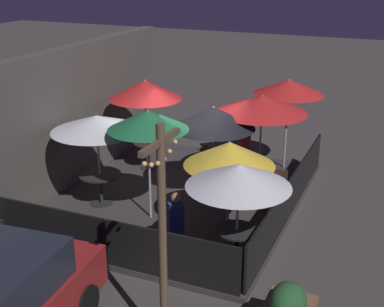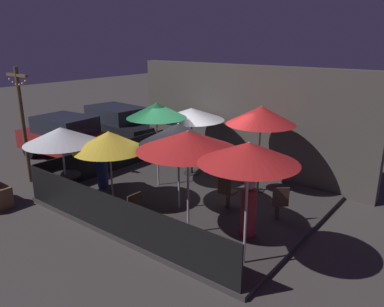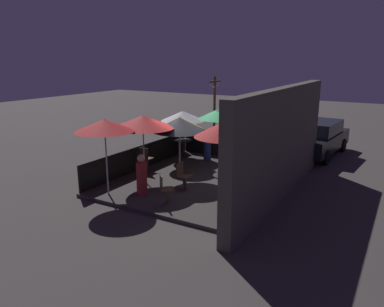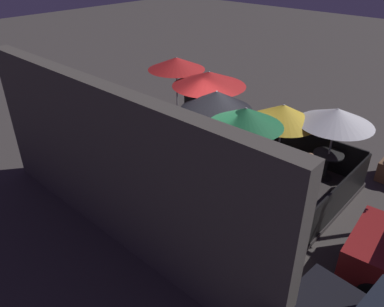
{
  "view_description": "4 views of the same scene",
  "coord_description": "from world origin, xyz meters",
  "px_view_note": "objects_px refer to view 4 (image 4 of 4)",
  "views": [
    {
      "loc": [
        -10.87,
        -4.96,
        5.65
      ],
      "look_at": [
        0.68,
        -0.01,
        0.99
      ],
      "focal_mm": 50.0,
      "sensor_mm": 36.0,
      "label": 1
    },
    {
      "loc": [
        6.04,
        -7.57,
        4.36
      ],
      "look_at": [
        -0.11,
        0.28,
        1.3
      ],
      "focal_mm": 35.0,
      "sensor_mm": 36.0,
      "label": 2
    },
    {
      "loc": [
        11.47,
        6.37,
        4.46
      ],
      "look_at": [
        -0.29,
        -0.52,
        0.96
      ],
      "focal_mm": 35.0,
      "sensor_mm": 36.0,
      "label": 3
    },
    {
      "loc": [
        -5.63,
        6.68,
        5.82
      ],
      "look_at": [
        0.15,
        0.36,
        0.99
      ],
      "focal_mm": 35.0,
      "sensor_mm": 36.0,
      "label": 4
    }
  ],
  "objects_px": {
    "patio_chair_2": "(249,131)",
    "patron_1": "(166,123)",
    "dining_table_2": "(328,159)",
    "patio_umbrella_5": "(209,79)",
    "patio_chair_1": "(137,136)",
    "patron_0": "(306,178)",
    "patio_umbrella_6": "(246,117)",
    "patio_umbrella_7": "(217,100)",
    "patio_umbrella_1": "(123,107)",
    "patio_chair_0": "(172,148)",
    "patio_umbrella_0": "(199,148)",
    "dining_table_0": "(198,201)",
    "patio_umbrella_4": "(283,114)",
    "patio_umbrella_2": "(336,116)",
    "patio_umbrella_3": "(176,63)",
    "dining_table_1": "(129,165)"
  },
  "relations": [
    {
      "from": "patio_umbrella_0",
      "to": "patio_chair_0",
      "type": "xyz_separation_m",
      "value": [
        2.37,
        -1.54,
        -1.49
      ]
    },
    {
      "from": "dining_table_2",
      "to": "patron_1",
      "type": "height_order",
      "value": "patron_1"
    },
    {
      "from": "patio_umbrella_1",
      "to": "patio_chair_0",
      "type": "distance_m",
      "value": 2.35
    },
    {
      "from": "patio_umbrella_3",
      "to": "patio_chair_0",
      "type": "bearing_deg",
      "value": 130.95
    },
    {
      "from": "patio_umbrella_2",
      "to": "patio_umbrella_6",
      "type": "xyz_separation_m",
      "value": [
        1.14,
        2.41,
        0.43
      ]
    },
    {
      "from": "dining_table_1",
      "to": "patio_chair_1",
      "type": "relative_size",
      "value": 0.84
    },
    {
      "from": "patio_umbrella_5",
      "to": "patron_0",
      "type": "bearing_deg",
      "value": 171.14
    },
    {
      "from": "patio_chair_2",
      "to": "patron_1",
      "type": "xyz_separation_m",
      "value": [
        2.18,
        1.49,
        0.1
      ]
    },
    {
      "from": "patio_umbrella_7",
      "to": "patron_1",
      "type": "xyz_separation_m",
      "value": [
        2.12,
        -0.11,
        -1.38
      ]
    },
    {
      "from": "patio_umbrella_1",
      "to": "dining_table_2",
      "type": "relative_size",
      "value": 3.1
    },
    {
      "from": "patio_umbrella_0",
      "to": "patio_umbrella_2",
      "type": "bearing_deg",
      "value": -109.03
    },
    {
      "from": "patio_umbrella_0",
      "to": "patio_umbrella_1",
      "type": "distance_m",
      "value": 2.43
    },
    {
      "from": "patio_umbrella_7",
      "to": "patio_chair_0",
      "type": "relative_size",
      "value": 2.49
    },
    {
      "from": "dining_table_2",
      "to": "patron_0",
      "type": "xyz_separation_m",
      "value": [
        -0.01,
        1.23,
        -0.01
      ]
    },
    {
      "from": "patron_1",
      "to": "patio_umbrella_3",
      "type": "bearing_deg",
      "value": -2.32
    },
    {
      "from": "patio_umbrella_5",
      "to": "patio_umbrella_7",
      "type": "relative_size",
      "value": 1.06
    },
    {
      "from": "patio_umbrella_3",
      "to": "patio_umbrella_7",
      "type": "xyz_separation_m",
      "value": [
        -2.61,
        1.13,
        -0.26
      ]
    },
    {
      "from": "patio_umbrella_0",
      "to": "patio_umbrella_4",
      "type": "relative_size",
      "value": 1.08
    },
    {
      "from": "patio_umbrella_6",
      "to": "patio_umbrella_1",
      "type": "bearing_deg",
      "value": 29.04
    },
    {
      "from": "patio_umbrella_7",
      "to": "patio_chair_2",
      "type": "height_order",
      "value": "patio_umbrella_7"
    },
    {
      "from": "patio_umbrella_7",
      "to": "patio_chair_1",
      "type": "xyz_separation_m",
      "value": [
        2.34,
        0.95,
        -1.52
      ]
    },
    {
      "from": "patio_umbrella_7",
      "to": "patio_umbrella_3",
      "type": "bearing_deg",
      "value": -23.34
    },
    {
      "from": "patio_umbrella_1",
      "to": "patio_umbrella_7",
      "type": "xyz_separation_m",
      "value": [
        -1.03,
        -2.32,
        -0.22
      ]
    },
    {
      "from": "patio_umbrella_1",
      "to": "patio_chair_0",
      "type": "xyz_separation_m",
      "value": [
        -0.04,
        -1.58,
        -1.74
      ]
    },
    {
      "from": "patio_umbrella_1",
      "to": "patio_chair_0",
      "type": "height_order",
      "value": "patio_umbrella_1"
    },
    {
      "from": "patio_umbrella_5",
      "to": "dining_table_0",
      "type": "relative_size",
      "value": 2.44
    },
    {
      "from": "patio_umbrella_0",
      "to": "dining_table_0",
      "type": "bearing_deg",
      "value": -90.0
    },
    {
      "from": "patio_umbrella_7",
      "to": "dining_table_0",
      "type": "xyz_separation_m",
      "value": [
        -1.38,
        2.29,
        -1.41
      ]
    },
    {
      "from": "patio_umbrella_6",
      "to": "patio_chair_1",
      "type": "height_order",
      "value": "patio_umbrella_6"
    },
    {
      "from": "patio_umbrella_0",
      "to": "patio_umbrella_2",
      "type": "xyz_separation_m",
      "value": [
        -1.32,
        -3.81,
        -0.14
      ]
    },
    {
      "from": "patron_1",
      "to": "patio_umbrella_0",
      "type": "bearing_deg",
      "value": -152.82
    },
    {
      "from": "dining_table_1",
      "to": "dining_table_0",
      "type": "bearing_deg",
      "value": -179.2
    },
    {
      "from": "patio_umbrella_0",
      "to": "patio_umbrella_6",
      "type": "bearing_deg",
      "value": -97.11
    },
    {
      "from": "dining_table_1",
      "to": "dining_table_2",
      "type": "relative_size",
      "value": 0.94
    },
    {
      "from": "patio_umbrella_7",
      "to": "patio_umbrella_2",
      "type": "bearing_deg",
      "value": -150.55
    },
    {
      "from": "patio_umbrella_1",
      "to": "dining_table_1",
      "type": "xyz_separation_m",
      "value": [
        -0.0,
        0.0,
        -1.65
      ]
    },
    {
      "from": "patio_chair_1",
      "to": "patron_0",
      "type": "bearing_deg",
      "value": 60.11
    },
    {
      "from": "dining_table_1",
      "to": "patio_chair_2",
      "type": "height_order",
      "value": "patio_chair_2"
    },
    {
      "from": "patio_umbrella_0",
      "to": "patio_umbrella_7",
      "type": "relative_size",
      "value": 0.96
    },
    {
      "from": "patio_umbrella_2",
      "to": "patio_umbrella_5",
      "type": "bearing_deg",
      "value": 10.07
    },
    {
      "from": "dining_table_2",
      "to": "patio_umbrella_5",
      "type": "bearing_deg",
      "value": 10.07
    },
    {
      "from": "patio_umbrella_0",
      "to": "patio_umbrella_3",
      "type": "distance_m",
      "value": 5.27
    },
    {
      "from": "patio_umbrella_4",
      "to": "dining_table_0",
      "type": "distance_m",
      "value": 3.43
    },
    {
      "from": "patio_umbrella_7",
      "to": "dining_table_0",
      "type": "bearing_deg",
      "value": 121.15
    },
    {
      "from": "patio_umbrella_6",
      "to": "dining_table_2",
      "type": "xyz_separation_m",
      "value": [
        -1.14,
        -2.41,
        -1.68
      ]
    },
    {
      "from": "dining_table_1",
      "to": "patio_chair_1",
      "type": "xyz_separation_m",
      "value": [
        1.31,
        -1.38,
        -0.1
      ]
    },
    {
      "from": "patio_chair_2",
      "to": "patio_chair_0",
      "type": "bearing_deg",
      "value": -112.33
    },
    {
      "from": "patron_1",
      "to": "dining_table_0",
      "type": "bearing_deg",
      "value": -152.82
    },
    {
      "from": "dining_table_2",
      "to": "patio_umbrella_0",
      "type": "bearing_deg",
      "value": 70.97
    },
    {
      "from": "patio_umbrella_2",
      "to": "patio_umbrella_6",
      "type": "distance_m",
      "value": 2.7
    }
  ]
}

